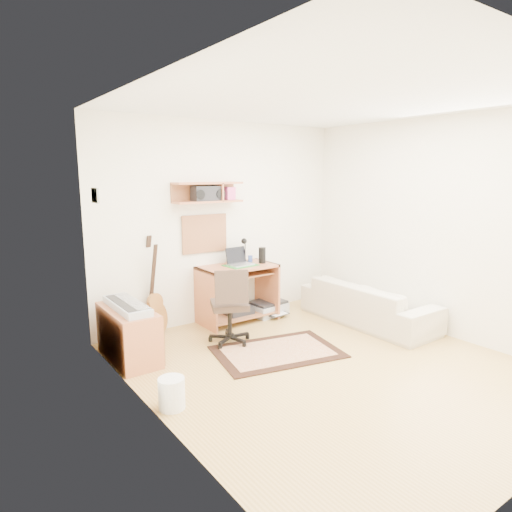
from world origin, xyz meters
TOP-DOWN VIEW (x-y plane):
  - floor at (0.00, 0.00)m, footprint 3.60×4.00m
  - ceiling at (0.00, 0.00)m, footprint 3.60×4.00m
  - back_wall at (0.00, 2.00)m, footprint 3.60×0.01m
  - left_wall at (-1.80, 0.00)m, footprint 0.01×4.00m
  - right_wall at (1.80, 0.00)m, footprint 0.01×4.00m
  - wall_shelf at (-0.30, 1.88)m, footprint 0.90×0.25m
  - cork_board at (-0.30, 1.98)m, footprint 0.64×0.03m
  - wall_photo at (-1.79, 1.50)m, footprint 0.02×0.20m
  - desk at (0.04, 1.73)m, footprint 1.00×0.55m
  - laptop at (0.07, 1.71)m, footprint 0.33×0.33m
  - speaker at (0.40, 1.68)m, footprint 0.10×0.10m
  - desk_lamp at (0.25, 1.87)m, footprint 0.11×0.11m
  - pencil_cup at (0.31, 1.83)m, footprint 0.06×0.06m
  - boombox at (-0.31, 1.87)m, footprint 0.39×0.18m
  - rug at (-0.20, 0.58)m, footprint 1.49×1.15m
  - task_chair at (-0.47, 1.13)m, footprint 0.61×0.61m
  - cabinet at (-1.58, 1.35)m, footprint 0.40×0.90m
  - music_keyboard at (-1.58, 1.35)m, footprint 0.25×0.81m
  - guitar at (-1.06, 1.86)m, footprint 0.38×0.31m
  - waste_basket at (-1.65, 0.16)m, footprint 0.28×0.28m
  - printer at (0.52, 1.71)m, footprint 0.51×0.41m
  - sofa at (1.38, 0.67)m, footprint 0.54×1.84m

SIDE VIEW (x-z plane):
  - floor at x=0.00m, z-range -0.01..0.00m
  - rug at x=-0.20m, z-range 0.00..0.02m
  - printer at x=0.52m, z-range -0.01..0.18m
  - waste_basket at x=-1.65m, z-range 0.00..0.27m
  - cabinet at x=-1.58m, z-range 0.00..0.55m
  - sofa at x=1.38m, z-range 0.00..0.72m
  - desk at x=0.04m, z-range 0.00..0.75m
  - task_chair at x=-0.47m, z-range 0.00..0.91m
  - music_keyboard at x=-1.58m, z-range 0.55..0.62m
  - guitar at x=-1.06m, z-range 0.00..1.21m
  - pencil_cup at x=0.31m, z-range 0.75..0.84m
  - speaker at x=0.40m, z-range 0.75..0.96m
  - laptop at x=0.07m, z-range 0.75..0.99m
  - desk_lamp at x=0.25m, z-range 0.75..1.08m
  - cork_board at x=-0.30m, z-range 0.92..1.42m
  - back_wall at x=0.00m, z-range 0.00..2.60m
  - left_wall at x=-1.80m, z-range 0.00..2.60m
  - right_wall at x=1.80m, z-range 0.00..2.60m
  - boombox at x=-0.31m, z-range 1.58..1.78m
  - wall_shelf at x=-0.30m, z-range 1.57..1.83m
  - wall_photo at x=-1.79m, z-range 1.65..1.79m
  - ceiling at x=0.00m, z-range 2.60..2.61m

